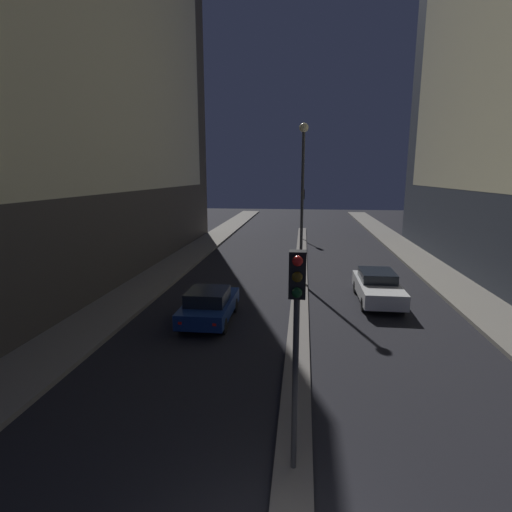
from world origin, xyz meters
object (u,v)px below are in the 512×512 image
object	(u,v)px
car_left_lane	(209,305)
traffic_light_mid	(303,203)
street_lamp	(303,180)
car_right_lane	(378,287)
traffic_light_near	(297,314)

from	to	relation	value
car_left_lane	traffic_light_mid	bearing A→B (deg)	80.17
street_lamp	car_right_lane	bearing A→B (deg)	-38.47
car_left_lane	street_lamp	bearing A→B (deg)	60.39
car_right_lane	car_left_lane	bearing A→B (deg)	-154.24
traffic_light_near	traffic_light_mid	world-z (taller)	same
traffic_light_near	traffic_light_mid	distance (m)	29.94
street_lamp	car_left_lane	bearing A→B (deg)	-119.61
traffic_light_mid	street_lamp	world-z (taller)	street_lamp
traffic_light_mid	street_lamp	size ratio (longest dim) A/B	0.53
traffic_light_near	car_left_lane	size ratio (longest dim) A/B	1.12
traffic_light_mid	car_left_lane	world-z (taller)	traffic_light_mid
car_right_lane	street_lamp	bearing A→B (deg)	141.53
traffic_light_mid	car_right_lane	xyz separation A→B (m)	(3.75, -17.99, -2.74)
car_left_lane	traffic_light_near	bearing A→B (deg)	-65.79
traffic_light_near	street_lamp	distance (m)	15.10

